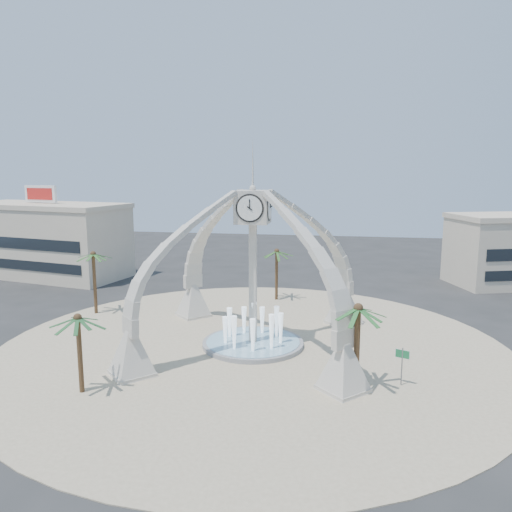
% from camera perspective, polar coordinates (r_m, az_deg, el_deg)
% --- Properties ---
extents(ground, '(140.00, 140.00, 0.00)m').
position_cam_1_polar(ground, '(40.24, -0.35, -10.27)').
color(ground, '#282828').
rests_on(ground, ground).
extents(plaza, '(40.00, 40.00, 0.06)m').
position_cam_1_polar(plaza, '(40.23, -0.35, -10.23)').
color(plaza, '#C4B191').
rests_on(plaza, ground).
extents(clock_tower, '(17.94, 17.94, 16.30)m').
position_cam_1_polar(clock_tower, '(38.51, -0.36, -1.15)').
color(clock_tower, beige).
rests_on(clock_tower, ground).
extents(fountain, '(8.00, 8.00, 3.62)m').
position_cam_1_polar(fountain, '(40.14, -0.35, -9.88)').
color(fountain, '#9B9B9E').
rests_on(fountain, ground).
extents(building_nw, '(23.75, 13.73, 11.90)m').
position_cam_1_polar(building_nw, '(71.34, -23.06, 1.75)').
color(building_nw, beige).
rests_on(building_nw, ground).
extents(palm_east, '(4.92, 4.92, 6.13)m').
position_cam_1_polar(palm_east, '(31.51, 11.61, -5.99)').
color(palm_east, brown).
rests_on(palm_east, ground).
extents(palm_west, '(3.49, 3.49, 6.55)m').
position_cam_1_polar(palm_west, '(50.15, -18.12, 0.11)').
color(palm_west, brown).
rests_on(palm_west, ground).
extents(palm_north, '(3.45, 3.45, 5.96)m').
position_cam_1_polar(palm_north, '(53.00, 2.38, 0.48)').
color(palm_north, brown).
rests_on(palm_north, ground).
extents(palm_south, '(4.00, 4.00, 5.49)m').
position_cam_1_polar(palm_south, '(32.63, -19.72, -6.78)').
color(palm_south, brown).
rests_on(palm_south, ground).
extents(street_sign, '(0.88, 0.39, 2.59)m').
position_cam_1_polar(street_sign, '(33.98, 16.37, -11.20)').
color(street_sign, slate).
rests_on(street_sign, ground).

